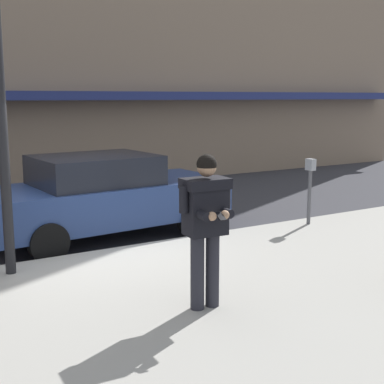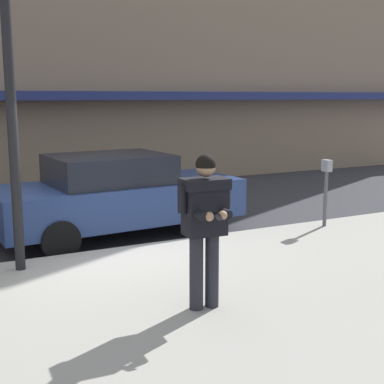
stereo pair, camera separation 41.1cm
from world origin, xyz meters
TOP-DOWN VIEW (x-y plane):
  - ground_plane at (0.00, 0.00)m, footprint 80.00×80.00m
  - sidewalk at (1.00, -2.85)m, footprint 32.00×5.30m
  - curb_paint_line at (1.00, 0.05)m, footprint 28.00×0.12m
  - parked_sedan_mid at (0.63, 0.96)m, footprint 4.62×2.17m
  - man_texting_on_phone at (0.29, -3.10)m, footprint 0.65×0.60m
  - parking_meter at (4.23, -0.60)m, footprint 0.12×0.18m

SIDE VIEW (x-z plane):
  - ground_plane at x=0.00m, z-range 0.00..0.00m
  - curb_paint_line at x=1.00m, z-range 0.00..0.01m
  - sidewalk at x=1.00m, z-range 0.00..0.14m
  - parked_sedan_mid at x=0.63m, z-range 0.02..1.56m
  - parking_meter at x=4.23m, z-range 0.33..1.60m
  - man_texting_on_phone at x=0.29m, z-range 0.35..2.15m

